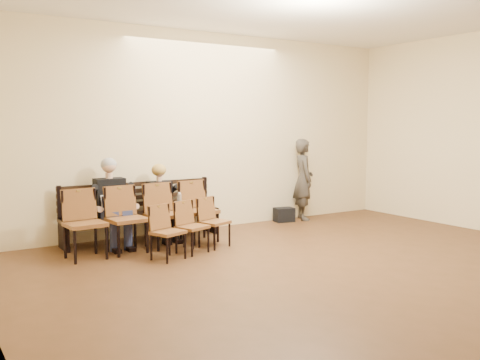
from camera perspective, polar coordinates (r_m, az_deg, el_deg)
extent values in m
plane|color=#56341D|center=(6.04, 20.43, -12.57)|extent=(10.00, 10.00, 0.00)
cube|color=beige|center=(9.61, -3.61, 5.18)|extent=(8.00, 0.02, 3.50)
cube|color=beige|center=(3.49, -22.34, 3.32)|extent=(0.02, 10.00, 3.50)
cube|color=black|center=(8.86, -10.34, -4.90)|extent=(2.60, 0.90, 0.45)
cube|color=silver|center=(8.31, -13.25, -3.32)|extent=(0.35, 0.29, 0.23)
cylinder|color=silver|center=(8.61, -6.47, -2.85)|extent=(0.08, 0.08, 0.24)
cube|color=black|center=(10.40, 4.72, -3.71)|extent=(0.41, 0.32, 0.27)
imported|color=#38332E|center=(10.58, 6.78, 0.71)|extent=(0.66, 0.79, 1.84)
cube|color=brown|center=(8.15, -9.98, -3.95)|extent=(2.43, 0.72, 0.98)
cube|color=brown|center=(7.87, -5.11, -5.03)|extent=(1.44, 0.85, 0.77)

